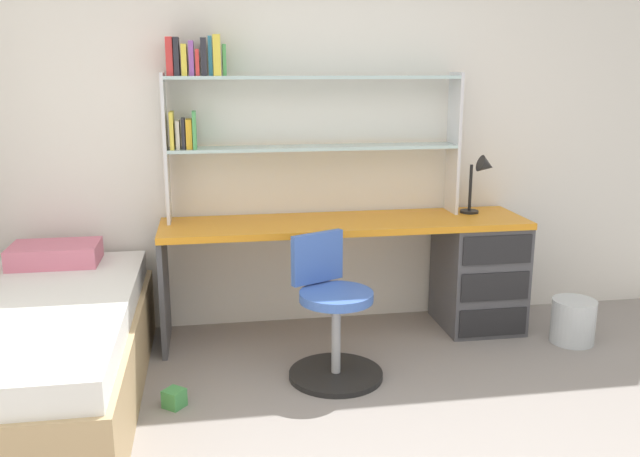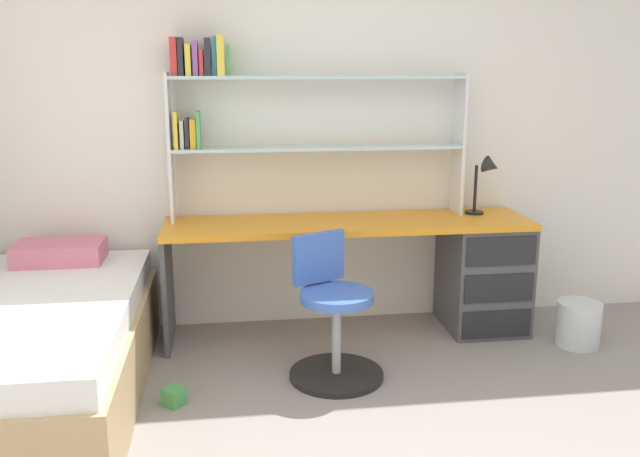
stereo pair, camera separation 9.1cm
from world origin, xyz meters
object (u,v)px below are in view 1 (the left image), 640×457
desk_lamp (482,175)px  waste_bin (573,321)px  toy_block_green_2 (174,398)px  bookshelf_hutch (273,108)px  swivel_chair (333,323)px  desk (440,265)px  bed_platform (31,354)px

desk_lamp → waste_bin: (0.47, -0.43, -0.86)m
toy_block_green_2 → waste_bin: bearing=10.4°
bookshelf_hutch → toy_block_green_2: bookshelf_hutch is taller
swivel_chair → toy_block_green_2: 0.92m
desk → toy_block_green_2: (-1.66, -0.81, -0.38)m
desk_lamp → waste_bin: desk_lamp is taller
desk_lamp → bed_platform: 2.83m
desk → bed_platform: 2.45m
desk_lamp → toy_block_green_2: desk_lamp is taller
bookshelf_hutch → toy_block_green_2: size_ratio=19.65×
desk_lamp → waste_bin: size_ratio=1.39×
desk → swivel_chair: 1.00m
bookshelf_hutch → toy_block_green_2: (-0.61, -0.97, -1.38)m
swivel_chair → bed_platform: 1.55m
desk → desk_lamp: desk_lamp is taller
bookshelf_hutch → bed_platform: 1.93m
desk_lamp → swivel_chair: desk_lamp is taller
bed_platform → swivel_chair: bearing=3.0°
desk → bed_platform: desk is taller
bookshelf_hutch → desk_lamp: 1.40m
bookshelf_hutch → swivel_chair: bearing=-72.1°
swivel_chair → waste_bin: swivel_chair is taller
swivel_chair → bed_platform: (-1.55, -0.08, -0.04)m
desk → waste_bin: 0.88m
bed_platform → waste_bin: (3.10, 0.29, -0.13)m
swivel_chair → bed_platform: bearing=-177.0°
waste_bin → toy_block_green_2: 2.45m
desk_lamp → swivel_chair: bearing=-149.4°
swivel_chair → desk: bearing=35.9°
waste_bin → desk: bearing=153.6°
bookshelf_hutch → bed_platform: bearing=-147.9°
bookshelf_hutch → swivel_chair: size_ratio=2.33×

